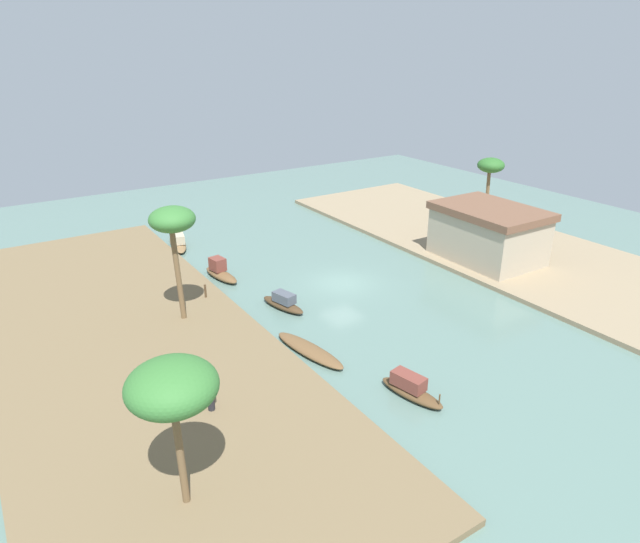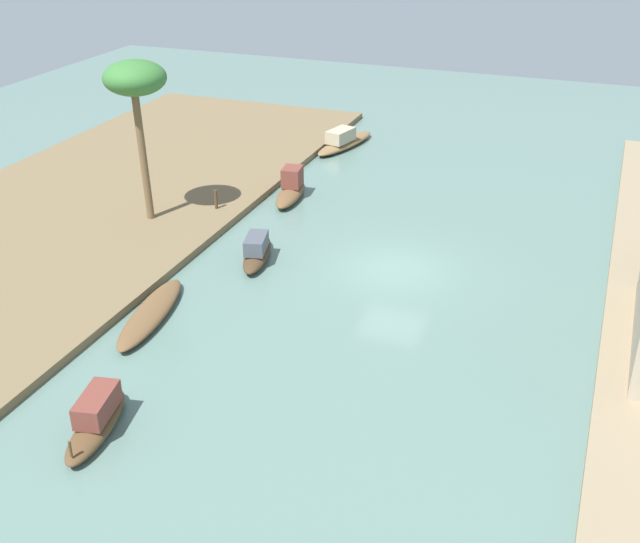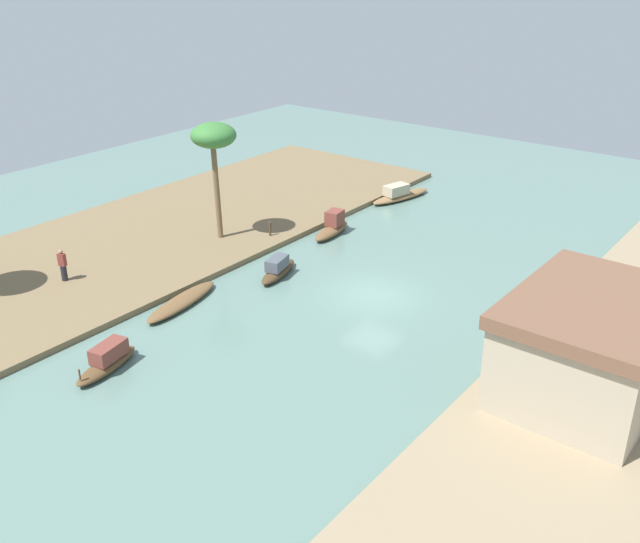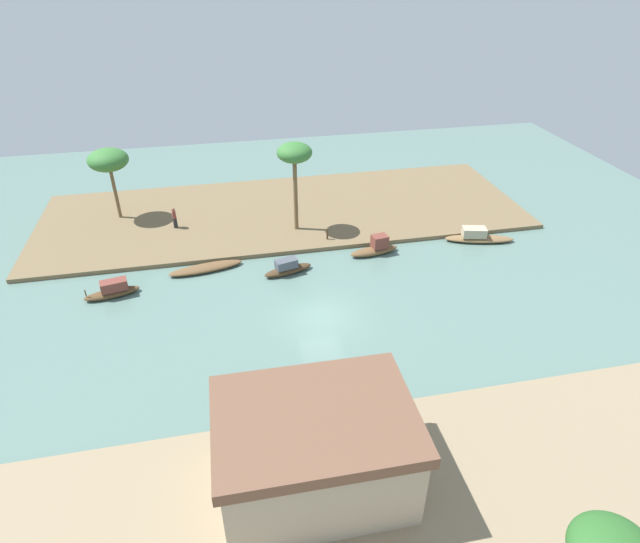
% 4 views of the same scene
% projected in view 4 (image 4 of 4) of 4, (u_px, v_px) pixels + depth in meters
% --- Properties ---
extents(river_water, '(67.30, 67.30, 0.00)m').
position_uv_depth(river_water, '(321.00, 317.00, 31.06)').
color(river_water, slate).
rests_on(river_water, ground).
extents(riverbank_left, '(38.46, 13.58, 0.31)m').
position_uv_depth(riverbank_left, '(285.00, 211.00, 42.93)').
color(riverbank_left, brown).
rests_on(riverbank_left, ground).
extents(sampan_with_tall_canopy, '(3.47, 1.70, 1.06)m').
position_uv_depth(sampan_with_tall_canopy, '(288.00, 268.00, 34.98)').
color(sampan_with_tall_canopy, '#47331E').
rests_on(sampan_with_tall_canopy, river_water).
extents(sampan_midstream, '(3.68, 1.52, 1.40)m').
position_uv_depth(sampan_midstream, '(376.00, 248.00, 37.16)').
color(sampan_midstream, brown).
rests_on(sampan_midstream, river_water).
extents(sampan_downstream_large, '(5.07, 1.91, 0.42)m').
position_uv_depth(sampan_downstream_large, '(206.00, 268.00, 35.36)').
color(sampan_downstream_large, brown).
rests_on(sampan_downstream_large, river_water).
extents(sampan_open_hull, '(3.46, 1.60, 1.10)m').
position_uv_depth(sampan_open_hull, '(113.00, 290.00, 32.69)').
color(sampan_open_hull, brown).
rests_on(sampan_open_hull, river_water).
extents(sampan_foreground, '(5.19, 2.29, 1.11)m').
position_uv_depth(sampan_foreground, '(478.00, 237.00, 38.75)').
color(sampan_foreground, brown).
rests_on(sampan_foreground, river_water).
extents(person_on_near_bank, '(0.37, 0.44, 1.67)m').
position_uv_depth(person_on_near_bank, '(175.00, 218.00, 39.78)').
color(person_on_near_bank, '#232328').
rests_on(person_on_near_bank, riverbank_left).
extents(mooring_post, '(0.14, 0.14, 0.85)m').
position_uv_depth(mooring_post, '(327.00, 234.00, 38.39)').
color(mooring_post, '#4C3823').
rests_on(mooring_post, riverbank_left).
extents(palm_tree_left_near, '(2.52, 2.52, 6.67)m').
position_uv_depth(palm_tree_left_near, '(294.00, 155.00, 37.04)').
color(palm_tree_left_near, brown).
rests_on(palm_tree_left_near, riverbank_left).
extents(palm_tree_left_far, '(2.99, 2.99, 5.56)m').
position_uv_depth(palm_tree_left_far, '(108.00, 160.00, 39.26)').
color(palm_tree_left_far, brown).
rests_on(palm_tree_left_far, riverbank_left).
extents(riverside_building, '(7.63, 5.58, 3.89)m').
position_uv_depth(riverside_building, '(315.00, 449.00, 20.16)').
color(riverside_building, tan).
rests_on(riverside_building, riverbank_right).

